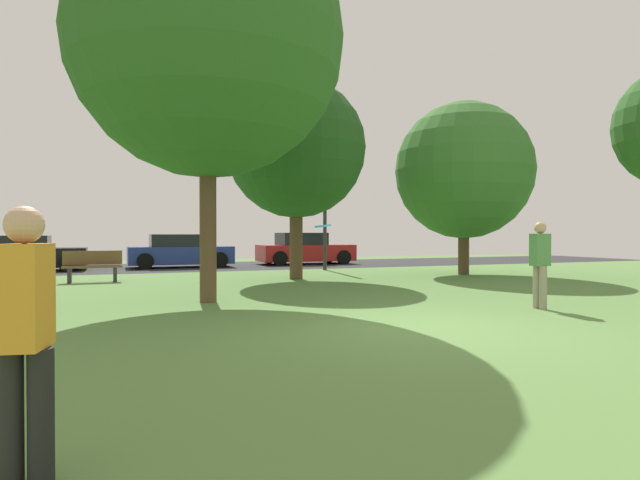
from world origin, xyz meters
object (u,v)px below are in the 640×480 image
Objects in this scene: birch_tree_lone at (296,149)px; maple_tree_far at (464,171)px; person_thrower at (540,261)px; street_lamp_post at (325,211)px; person_walking at (25,334)px; frisbee_disc at (323,226)px; parked_car_black at (25,255)px; oak_tree_right at (208,41)px; parked_car_red at (305,250)px; parked_car_blue at (180,252)px; park_bench at (93,266)px.

birch_tree_lone reaches higher than maple_tree_far.
person_thrower is 0.36× the size of street_lamp_post.
person_walking is 5.65× the size of frisbee_disc.
frisbee_disc is at bearing -67.46° from parked_car_black.
oak_tree_right reaches higher than person_thrower.
person_walking is 0.36× the size of parked_car_red.
parked_car_blue is 5.63m from parked_car_red.
parked_car_black is 5.63m from parked_car_blue.
parked_car_blue is at bearing -176.10° from parked_car_red.
frisbee_disc is at bearing -0.00° from person_thrower.
birch_tree_lone reaches higher than person_walking.
parked_car_red is (0.87, 15.32, -0.23)m from person_thrower.
person_walking is at bearing 31.21° from person_thrower.
person_walking is 0.38× the size of parked_car_blue.
birch_tree_lone is 1.36× the size of street_lamp_post.
birch_tree_lone is at bearing -73.05° from person_thrower.
oak_tree_right is 1.80× the size of street_lamp_post.
birch_tree_lone is 8.35m from frisbee_disc.
maple_tree_far is at bearing 42.15° from frisbee_disc.
person_walking is at bearing -106.78° from oak_tree_right.
oak_tree_right is 1.94× the size of parked_car_black.
birch_tree_lone reaches higher than parked_car_red.
street_lamp_post is at bearing 56.06° from birch_tree_lone.
parked_car_red is (8.78, 19.79, -0.20)m from person_walking.
parked_car_blue is at bearing 110.19° from birch_tree_lone.
person_thrower is (2.12, -7.80, -3.11)m from birch_tree_lone.
person_walking is 0.35× the size of street_lamp_post.
maple_tree_far reaches higher than person_walking.
person_thrower is 0.39× the size of parked_car_black.
frisbee_disc is at bearing -67.54° from oak_tree_right.
maple_tree_far is 16.20m from parked_car_black.
person_walking reaches higher than parked_car_blue.
maple_tree_far is 8.77m from person_thrower.
parked_car_blue is at bearing -117.76° from park_bench.
parked_car_black is (-4.79, 11.52, -4.69)m from oak_tree_right.
park_bench is at bearing 172.71° from maple_tree_far.
maple_tree_far is (9.38, 4.22, -1.77)m from oak_tree_right.
maple_tree_far is at bearing -31.16° from person_walking.
parked_car_blue is at bearing 138.76° from maple_tree_far.
frisbee_disc is at bearing -112.14° from street_lamp_post.
person_thrower is at bearing -1.73° from frisbee_disc.
birch_tree_lone is 1.43× the size of parked_car_red.
parked_car_black is (-8.25, 6.96, -3.38)m from birch_tree_lone.
birch_tree_lone is 8.76m from parked_car_red.
maple_tree_far is at bearing -3.33° from birch_tree_lone.
parked_car_red is 2.69× the size of park_bench.
birch_tree_lone is 6.87m from park_bench.
oak_tree_right is 29.36× the size of frisbee_disc.
parked_car_red is (5.62, 0.38, 0.02)m from parked_car_blue.
parked_car_red is at bearing 61.88° from oak_tree_right.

